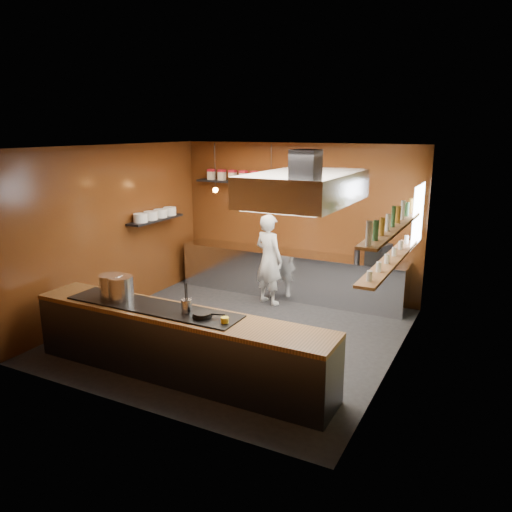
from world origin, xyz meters
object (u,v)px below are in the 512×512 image
Objects in this scene: extractor_hood at (305,187)px; chef at (269,259)px; stockpot_small at (121,288)px; espresso_machine at (378,253)px; stockpot_large at (112,286)px.

chef is at bearing 126.58° from extractor_hood.
stockpot_small is 4.60m from espresso_machine.
espresso_machine is at bearing 52.33° from stockpot_large.
extractor_hood is 5.69× the size of stockpot_small.
espresso_machine is 2.02m from chef.
stockpot_large is 3.32m from chef.
stockpot_small is at bearing 95.39° from chef.
extractor_hood is 1.16× the size of chef.
espresso_machine is 0.21× the size of chef.
stockpot_small is at bearing -152.33° from extractor_hood.
espresso_machine is at bearing 80.00° from extractor_hood.
stockpot_large is 0.94× the size of espresso_machine.
espresso_machine is (2.87, 3.72, -0.02)m from stockpot_large.
chef is (0.94, 3.18, -0.24)m from stockpot_large.
stockpot_small reaches higher than espresso_machine.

